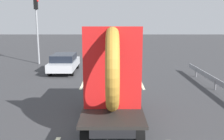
{
  "coord_description": "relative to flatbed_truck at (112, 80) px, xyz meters",
  "views": [
    {
      "loc": [
        0.34,
        -9.54,
        4.01
      ],
      "look_at": [
        0.36,
        0.55,
        1.97
      ],
      "focal_mm": 40.09,
      "sensor_mm": 36.0,
      "label": 1
    }
  ],
  "objects": [
    {
      "name": "lane_dash_left_far",
      "position": [
        -1.86,
        5.75,
        -1.68
      ],
      "size": [
        0.16,
        2.6,
        0.01
      ],
      "primitive_type": "cube",
      "rotation": [
        0.0,
        0.0,
        1.57
      ],
      "color": "beige",
      "rests_on": "ground_plane"
    },
    {
      "name": "flatbed_truck",
      "position": [
        0.0,
        0.0,
        0.0
      ],
      "size": [
        2.02,
        5.28,
        3.8
      ],
      "color": "black",
      "rests_on": "ground_plane"
    },
    {
      "name": "distant_sedan",
      "position": [
        -3.73,
        9.49,
        -0.93
      ],
      "size": [
        1.86,
        4.33,
        1.41
      ],
      "color": "black",
      "rests_on": "ground_plane"
    },
    {
      "name": "ground_plane",
      "position": [
        -0.36,
        -0.07,
        -1.68
      ],
      "size": [
        120.0,
        120.0,
        0.0
      ],
      "primitive_type": "plane",
      "color": "#38383A"
    },
    {
      "name": "lane_dash_right_far",
      "position": [
        1.86,
        5.89,
        -1.68
      ],
      "size": [
        0.16,
        2.92,
        0.01
      ],
      "primitive_type": "cube",
      "rotation": [
        0.0,
        0.0,
        1.57
      ],
      "color": "beige",
      "rests_on": "ground_plane"
    },
    {
      "name": "traffic_light",
      "position": [
        -6.75,
        13.17,
        2.1
      ],
      "size": [
        0.42,
        0.36,
        5.81
      ],
      "color": "gray",
      "rests_on": "ground_plane"
    }
  ]
}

